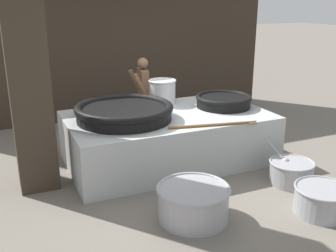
{
  "coord_description": "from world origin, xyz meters",
  "views": [
    {
      "loc": [
        -2.43,
        -5.5,
        2.54
      ],
      "look_at": [
        0.0,
        0.0,
        0.59
      ],
      "focal_mm": 42.0,
      "sensor_mm": 36.0,
      "label": 1
    }
  ],
  "objects": [
    {
      "name": "prep_bowl_meat",
      "position": [
        -0.46,
        -1.79,
        0.23
      ],
      "size": [
        0.89,
        0.89,
        0.42
      ],
      "color": "#9E9EA3",
      "rests_on": "ground_plane"
    },
    {
      "name": "cook",
      "position": [
        0.09,
        1.39,
        0.81
      ],
      "size": [
        0.38,
        0.57,
        1.5
      ],
      "rotation": [
        0.0,
        0.0,
        3.0
      ],
      "color": "brown",
      "rests_on": "ground_plane"
    },
    {
      "name": "giant_wok_far",
      "position": [
        1.05,
        0.04,
        0.89
      ],
      "size": [
        0.95,
        0.95,
        0.2
      ],
      "color": "black",
      "rests_on": "hearth_platform"
    },
    {
      "name": "ground_plane",
      "position": [
        0.0,
        0.0,
        0.0
      ],
      "size": [
        60.0,
        60.0,
        0.0
      ],
      "primitive_type": "plane",
      "color": "slate"
    },
    {
      "name": "prep_bowl_extra",
      "position": [
        1.06,
        -2.32,
        0.19
      ],
      "size": [
        0.71,
        0.71,
        0.35
      ],
      "color": "#9E9EA3",
      "rests_on": "ground_plane"
    },
    {
      "name": "hearth_platform",
      "position": [
        0.0,
        0.0,
        0.39
      ],
      "size": [
        3.19,
        1.85,
        0.79
      ],
      "color": "#B2B7B7",
      "rests_on": "ground_plane"
    },
    {
      "name": "back_wall",
      "position": [
        0.0,
        2.91,
        2.03
      ],
      "size": [
        7.27,
        0.24,
        4.05
      ],
      "primitive_type": "cube",
      "color": "#382D23",
      "rests_on": "ground_plane"
    },
    {
      "name": "support_pillar",
      "position": [
        -2.05,
        -0.1,
        2.03
      ],
      "size": [
        0.52,
        0.52,
        4.05
      ],
      "primitive_type": "cube",
      "color": "#382D23",
      "rests_on": "ground_plane"
    },
    {
      "name": "stock_pot",
      "position": [
        0.18,
        0.67,
        1.01
      ],
      "size": [
        0.49,
        0.49,
        0.42
      ],
      "color": "silver",
      "rests_on": "hearth_platform"
    },
    {
      "name": "prep_bowl_vegetables",
      "position": [
        1.27,
        -1.5,
        0.19
      ],
      "size": [
        0.64,
        0.82,
        0.59
      ],
      "color": "#9E9EA3",
      "rests_on": "ground_plane"
    },
    {
      "name": "stirring_paddle",
      "position": [
        0.41,
        -0.84,
        0.8
      ],
      "size": [
        1.32,
        0.33,
        0.04
      ],
      "rotation": [
        0.0,
        0.0,
        -0.2
      ],
      "color": "brown",
      "rests_on": "hearth_platform"
    },
    {
      "name": "giant_wok_near",
      "position": [
        -0.73,
        -0.0,
        0.92
      ],
      "size": [
        1.49,
        1.49,
        0.25
      ],
      "color": "black",
      "rests_on": "hearth_platform"
    }
  ]
}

